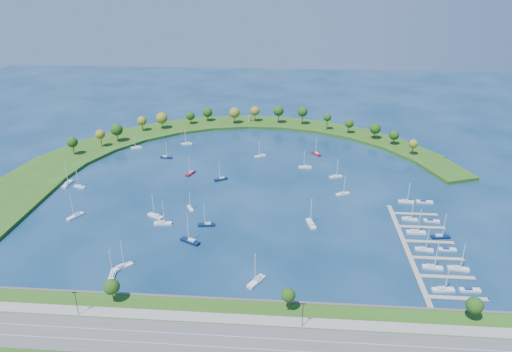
# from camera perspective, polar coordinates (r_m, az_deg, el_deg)

# --- Properties ---
(ground) EXTENTS (700.00, 700.00, 0.00)m
(ground) POSITION_cam_1_polar(r_m,az_deg,el_deg) (264.09, -1.16, -1.20)
(ground) COLOR #072742
(ground) RESTS_ON ground
(south_shoreline) EXTENTS (420.00, 43.10, 11.60)m
(south_shoreline) POSITION_cam_1_polar(r_m,az_deg,el_deg) (162.39, -5.44, -19.91)
(south_shoreline) COLOR #2C4C14
(south_shoreline) RESTS_ON ground
(breakwater) EXTENTS (286.74, 247.64, 2.00)m
(breakwater) POSITION_cam_1_polar(r_m,az_deg,el_deg) (315.07, -8.76, 3.07)
(breakwater) COLOR #2C4C14
(breakwater) RESTS_ON ground
(breakwater_trees) EXTENTS (232.47, 89.73, 14.52)m
(breakwater_trees) POSITION_cam_1_polar(r_m,az_deg,el_deg) (346.08, -2.79, 6.97)
(breakwater_trees) COLOR #382314
(breakwater_trees) RESTS_ON breakwater
(harbor_tower) EXTENTS (2.60, 2.60, 4.29)m
(harbor_tower) POSITION_cam_1_polar(r_m,az_deg,el_deg) (372.86, -0.85, 7.26)
(harbor_tower) COLOR gray
(harbor_tower) RESTS_ON breakwater
(dock_system) EXTENTS (24.28, 82.00, 1.60)m
(dock_system) POSITION_cam_1_polar(r_m,az_deg,el_deg) (218.65, 20.35, -8.68)
(dock_system) COLOR gray
(dock_system) RESTS_ON ground
(moored_boat_0) EXTENTS (3.03, 9.65, 14.05)m
(moored_boat_0) POSITION_cam_1_polar(r_m,az_deg,el_deg) (286.51, -22.71, -0.87)
(moored_boat_0) COLOR silver
(moored_boat_0) RESTS_ON ground
(moored_boat_1) EXTENTS (6.81, 9.07, 13.30)m
(moored_boat_1) POSITION_cam_1_polar(r_m,az_deg,el_deg) (248.07, -21.84, -4.66)
(moored_boat_1) COLOR silver
(moored_boat_1) RESTS_ON ground
(moored_boat_2) EXTENTS (8.24, 4.62, 11.68)m
(moored_boat_2) POSITION_cam_1_polar(r_m,az_deg,el_deg) (278.17, 10.03, -0.01)
(moored_boat_2) COLOR silver
(moored_boat_2) RESTS_ON ground
(moored_boat_3) EXTENTS (5.46, 8.87, 12.63)m
(moored_boat_3) POSITION_cam_1_polar(r_m,az_deg,el_deg) (281.17, -8.26, 0.40)
(moored_boat_3) COLOR maroon
(moored_boat_3) RESTS_ON ground
(moored_boat_4) EXTENTS (9.02, 6.26, 13.03)m
(moored_boat_4) POSITION_cam_1_polar(r_m,az_deg,el_deg) (236.07, -12.59, -4.90)
(moored_boat_4) COLOR silver
(moored_boat_4) RESTS_ON ground
(moored_boat_5) EXTENTS (7.43, 9.59, 14.16)m
(moored_boat_5) POSITION_cam_1_polar(r_m,az_deg,el_deg) (185.94, 0.05, -13.09)
(moored_boat_5) COLOR silver
(moored_boat_5) RESTS_ON ground
(moored_boat_6) EXTENTS (8.05, 7.96, 13.00)m
(moored_boat_6) POSITION_cam_1_polar(r_m,az_deg,el_deg) (201.82, -16.53, -10.89)
(moored_boat_6) COLOR silver
(moored_boat_6) RESTS_ON ground
(moored_boat_7) EXTENTS (3.52, 8.42, 12.00)m
(moored_boat_7) POSITION_cam_1_polar(r_m,az_deg,el_deg) (198.35, -17.69, -11.76)
(moored_boat_7) COLOR silver
(moored_boat_7) RESTS_ON ground
(moored_boat_8) EXTENTS (5.03, 10.01, 14.18)m
(moored_boat_8) POSITION_cam_1_polar(r_m,az_deg,el_deg) (225.23, 6.96, -5.96)
(moored_boat_8) COLOR silver
(moored_boat_8) RESTS_ON ground
(moored_boat_9) EXTENTS (7.96, 3.84, 11.29)m
(moored_boat_9) POSITION_cam_1_polar(r_m,az_deg,el_deg) (330.82, -14.89, 3.54)
(moored_boat_9) COLOR silver
(moored_boat_9) RESTS_ON ground
(moored_boat_10) EXTENTS (8.20, 2.45, 11.99)m
(moored_boat_10) POSITION_cam_1_polar(r_m,az_deg,el_deg) (288.87, 6.22, 1.18)
(moored_boat_10) COLOR silver
(moored_boat_10) RESTS_ON ground
(moored_boat_11) EXTENTS (4.67, 6.76, 9.76)m
(moored_boat_11) POSITION_cam_1_polar(r_m,az_deg,el_deg) (240.64, -8.31, -3.96)
(moored_boat_11) COLOR silver
(moored_boat_11) RESTS_ON ground
(moored_boat_12) EXTENTS (8.21, 3.27, 11.74)m
(moored_boat_12) POSITION_cam_1_polar(r_m,az_deg,el_deg) (308.45, -11.28, 2.38)
(moored_boat_12) COLOR #09173A
(moored_boat_12) RESTS_ON ground
(moored_boat_13) EXTENTS (8.28, 6.22, 12.15)m
(moored_boat_13) POSITION_cam_1_polar(r_m,az_deg,el_deg) (271.37, -4.45, -0.33)
(moored_boat_13) COLOR #09173A
(moored_boat_13) RESTS_ON ground
(moored_boat_14) EXTENTS (7.78, 5.65, 11.33)m
(moored_boat_14) POSITION_cam_1_polar(r_m,az_deg,el_deg) (304.89, 0.54, 2.60)
(moored_boat_14) COLOR silver
(moored_boat_14) RESTS_ON ground
(moored_boat_15) EXTENTS (8.13, 5.42, 11.67)m
(moored_boat_15) POSITION_cam_1_polar(r_m,az_deg,el_deg) (257.46, 10.88, -2.16)
(moored_boat_15) COLOR silver
(moored_boat_15) RESTS_ON ground
(moored_boat_16) EXTENTS (7.55, 4.18, 10.69)m
(moored_boat_16) POSITION_cam_1_polar(r_m,az_deg,el_deg) (280.47, -21.37, -1.20)
(moored_boat_16) COLOR silver
(moored_boat_16) RESTS_ON ground
(moored_boat_17) EXTENTS (9.92, 6.85, 14.32)m
(moored_boat_17) POSITION_cam_1_polar(r_m,az_deg,el_deg) (212.36, -8.29, -8.09)
(moored_boat_17) COLOR #09173A
(moored_boat_17) RESTS_ON ground
(moored_boat_18) EXTENTS (8.93, 3.20, 12.86)m
(moored_boat_18) POSITION_cam_1_polar(r_m,az_deg,el_deg) (228.94, -11.69, -5.79)
(moored_boat_18) COLOR silver
(moored_boat_18) RESTS_ON ground
(moored_boat_19) EXTENTS (8.42, 3.24, 12.07)m
(moored_boat_19) POSITION_cam_1_polar(r_m,az_deg,el_deg) (224.39, -6.26, -6.06)
(moored_boat_19) COLOR #09173A
(moored_boat_19) RESTS_ON ground
(moored_boat_20) EXTENTS (6.57, 8.04, 12.05)m
(moored_boat_20) POSITION_cam_1_polar(r_m,az_deg,el_deg) (311.23, 7.62, 2.85)
(moored_boat_20) COLOR maroon
(moored_boat_20) RESTS_ON ground
(moored_boat_21) EXTENTS (8.22, 3.94, 11.65)m
(moored_boat_21) POSITION_cam_1_polar(r_m,az_deg,el_deg) (330.69, -8.75, 4.09)
(moored_boat_21) COLOR silver
(moored_boat_21) RESTS_ON ground
(docked_boat_0) EXTENTS (8.84, 3.28, 12.70)m
(docked_boat_0) POSITION_cam_1_polar(r_m,az_deg,el_deg) (196.10, 22.54, -13.05)
(docked_boat_0) COLOR silver
(docked_boat_0) RESTS_ON ground
(docked_boat_1) EXTENTS (8.02, 2.44, 1.63)m
(docked_boat_1) POSITION_cam_1_polar(r_m,az_deg,el_deg) (200.38, 25.38, -12.87)
(docked_boat_1) COLOR silver
(docked_boat_1) RESTS_ON ground
(docked_boat_2) EXTENTS (8.52, 3.22, 12.22)m
(docked_boat_2) POSITION_cam_1_polar(r_m,az_deg,el_deg) (207.45, 21.38, -10.61)
(docked_boat_2) COLOR silver
(docked_boat_2) RESTS_ON ground
(docked_boat_3) EXTENTS (8.77, 3.33, 12.58)m
(docked_boat_3) POSITION_cam_1_polar(r_m,az_deg,el_deg) (210.66, 24.17, -10.56)
(docked_boat_3) COLOR silver
(docked_boat_3) RESTS_ON ground
(docked_boat_4) EXTENTS (8.06, 3.17, 11.53)m
(docked_boat_4) POSITION_cam_1_polar(r_m,az_deg,el_deg) (218.12, 20.45, -8.62)
(docked_boat_4) COLOR silver
(docked_boat_4) RESTS_ON ground
(docked_boat_5) EXTENTS (7.69, 2.16, 1.57)m
(docked_boat_5) POSITION_cam_1_polar(r_m,az_deg,el_deg) (222.25, 22.99, -8.51)
(docked_boat_5) COLOR silver
(docked_boat_5) RESTS_ON ground
(docked_boat_6) EXTENTS (8.99, 2.71, 13.13)m
(docked_boat_6) POSITION_cam_1_polar(r_m,az_deg,el_deg) (230.00, 19.54, -6.65)
(docked_boat_6) COLOR silver
(docked_boat_6) RESTS_ON ground
(docked_boat_7) EXTENTS (8.92, 3.49, 12.77)m
(docked_boat_7) POSITION_cam_1_polar(r_m,az_deg,el_deg) (230.44, 22.27, -7.05)
(docked_boat_7) COLOR #09173A
(docked_boat_7) RESTS_ON ground
(docked_boat_8) EXTENTS (7.93, 3.25, 11.31)m
(docked_boat_8) POSITION_cam_1_polar(r_m,az_deg,el_deg) (240.66, 18.84, -5.11)
(docked_boat_8) COLOR silver
(docked_boat_8) RESTS_ON ground
(docked_boat_9) EXTENTS (7.98, 3.18, 1.58)m
(docked_boat_9) POSITION_cam_1_polar(r_m,az_deg,el_deg) (243.02, 21.26, -5.28)
(docked_boat_9) COLOR silver
(docked_boat_9) RESTS_ON ground
(docked_boat_10) EXTENTS (8.12, 2.82, 11.73)m
(docked_boat_10) POSITION_cam_1_polar(r_m,az_deg,el_deg) (257.56, 18.40, -3.03)
(docked_boat_10) COLOR silver
(docked_boat_10) RESTS_ON ground
(docked_boat_11) EXTENTS (8.75, 2.97, 1.76)m
(docked_boat_11) POSITION_cam_1_polar(r_m,az_deg,el_deg) (260.88, 20.49, -3.05)
(docked_boat_11) COLOR silver
(docked_boat_11) RESTS_ON ground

